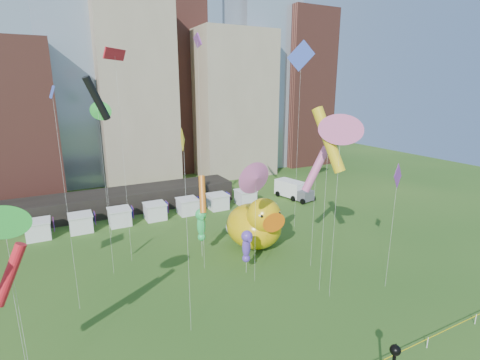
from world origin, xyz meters
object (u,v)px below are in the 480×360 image
small_duck (240,226)px  box_truck (293,190)px  big_duck (256,224)px  seahorse_green (201,222)px  seahorse_purple (247,244)px

small_duck → box_truck: size_ratio=0.62×
big_duck → seahorse_green: size_ratio=1.50×
seahorse_green → box_truck: 26.10m
small_duck → seahorse_purple: bearing=-125.8°
seahorse_purple → big_duck: bearing=59.9°
small_duck → box_truck: bearing=21.0°
small_duck → box_truck: 19.12m
small_duck → seahorse_green: bearing=-168.4°
seahorse_purple → box_truck: size_ratio=0.65×
box_truck → big_duck: bearing=-149.9°
seahorse_green → seahorse_purple: bearing=-45.5°
seahorse_green → box_truck: seahorse_green is taller
small_duck → seahorse_green: seahorse_green is taller
seahorse_green → seahorse_purple: size_ratio=1.21×
seahorse_purple → box_truck: bearing=52.8°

